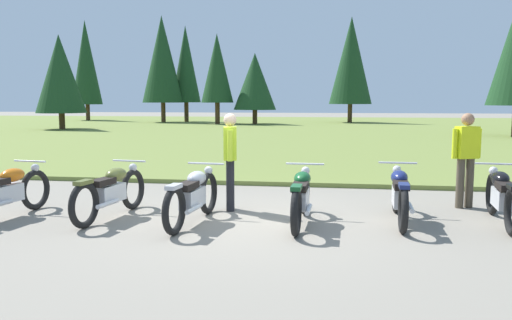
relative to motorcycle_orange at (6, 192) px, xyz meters
The scene contains 11 objects.
ground_plane 3.95m from the motorcycle_orange, ahead, with size 140.00×140.00×0.00m, color gray.
grass_moorland 25.99m from the motorcycle_orange, 81.37° to the left, with size 80.00×44.00×0.10m, color olive.
forest_treeline 29.63m from the motorcycle_orange, 89.74° to the left, with size 39.13×19.46×8.99m.
motorcycle_orange is the anchor object (origin of this frame).
motorcycle_olive 1.67m from the motorcycle_orange, 10.41° to the left, with size 0.62×2.09×0.88m.
motorcycle_silver 3.05m from the motorcycle_orange, ahead, with size 0.62×2.10×0.88m.
motorcycle_british_green 4.71m from the motorcycle_orange, ahead, with size 0.62×2.10×0.88m.
motorcycle_navy 6.25m from the motorcycle_orange, ahead, with size 0.62×2.10×0.88m.
motorcycle_black 7.77m from the motorcycle_orange, ahead, with size 0.62×2.10×0.88m.
rider_near_row_end 7.75m from the motorcycle_orange, 14.80° to the left, with size 0.52×0.33×1.67m.
rider_checking_bike 3.66m from the motorcycle_orange, 18.73° to the left, with size 0.29×0.54×1.67m.
Camera 1 is at (1.27, -7.70, 1.89)m, focal length 35.64 mm.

